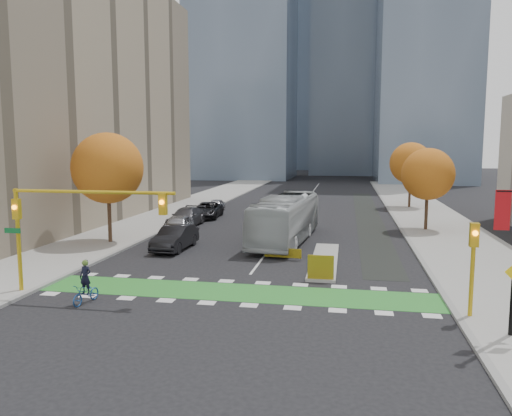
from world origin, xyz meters
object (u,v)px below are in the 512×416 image
at_px(traffic_signal_east, 473,256).
at_px(parked_car_a, 178,226).
at_px(parked_car_d, 207,210).
at_px(parked_car_c, 186,217).
at_px(tree_east_far, 411,163).
at_px(cyclist, 86,289).
at_px(parked_car_e, 216,205).
at_px(tree_west, 108,168).
at_px(parked_car_b, 175,238).
at_px(bus, 286,219).
at_px(tree_east_near, 428,174).
at_px(hazard_board, 321,267).
at_px(traffic_signal_west, 65,214).

relative_size(traffic_signal_east, parked_car_a, 0.83).
relative_size(parked_car_a, parked_car_d, 0.88).
height_order(parked_car_c, parked_car_d, parked_car_c).
relative_size(tree_east_far, cyclist, 3.72).
xyz_separation_m(parked_car_a, parked_car_e, (-0.96, 15.43, -0.17)).
relative_size(parked_car_c, parked_car_e, 1.43).
distance_m(cyclist, parked_car_a, 17.32).
distance_m(tree_west, tree_east_far, 35.73).
distance_m(traffic_signal_east, parked_car_d, 32.91).
bearing_deg(tree_west, tree_east_far, 46.70).
bearing_deg(traffic_signal_east, parked_car_e, 121.58).
relative_size(parked_car_b, parked_car_e, 1.31).
bearing_deg(parked_car_d, tree_west, -107.22).
xyz_separation_m(bus, parked_car_a, (-8.83, 0.69, -0.93)).
distance_m(tree_east_near, parked_car_e, 23.31).
distance_m(tree_east_near, traffic_signal_east, 22.66).
distance_m(traffic_signal_east, cyclist, 17.12).
bearing_deg(bus, tree_east_far, 68.21).
bearing_deg(parked_car_c, hazard_board, -49.76).
xyz_separation_m(tree_east_far, parked_car_c, (-21.50, -17.21, -4.42)).
bearing_deg(cyclist, traffic_signal_west, 156.01).
height_order(tree_east_near, parked_car_a, tree_east_near).
height_order(traffic_signal_west, traffic_signal_east, traffic_signal_west).
xyz_separation_m(parked_car_b, parked_car_e, (-2.50, 20.43, -0.18)).
height_order(tree_east_far, traffic_signal_west, tree_east_far).
bearing_deg(parked_car_c, parked_car_d, 88.06).
bearing_deg(tree_west, parked_car_e, 81.13).
relative_size(traffic_signal_east, parked_car_e, 1.04).
bearing_deg(cyclist, parked_car_b, 99.23).
relative_size(traffic_signal_west, parked_car_d, 1.52).
xyz_separation_m(parked_car_a, parked_car_c, (-0.96, 5.00, -0.02)).
xyz_separation_m(tree_east_near, traffic_signal_west, (-19.93, -22.51, -0.83)).
distance_m(parked_car_d, parked_car_e, 5.02).
distance_m(tree_east_far, bus, 25.95).
bearing_deg(bus, traffic_signal_west, -113.90).
xyz_separation_m(traffic_signal_east, parked_car_d, (-19.11, 26.73, -1.95)).
distance_m(tree_west, bus, 13.71).
height_order(tree_east_near, parked_car_c, tree_east_near).
xyz_separation_m(cyclist, bus, (7.26, 16.57, 1.09)).
bearing_deg(parked_car_d, parked_car_e, 90.63).
bearing_deg(parked_car_b, hazard_board, -30.11).
distance_m(tree_west, parked_car_e, 20.07).
distance_m(tree_east_far, parked_car_d, 24.58).
height_order(tree_east_near, parked_car_d, tree_east_near).
bearing_deg(parked_car_b, traffic_signal_west, -95.21).
height_order(traffic_signal_west, parked_car_d, traffic_signal_west).
bearing_deg(parked_car_e, tree_west, -101.88).
bearing_deg(traffic_signal_west, hazard_board, 21.55).
xyz_separation_m(tree_east_far, bus, (-11.71, -22.90, -3.47)).
bearing_deg(parked_car_d, tree_east_near, -15.38).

